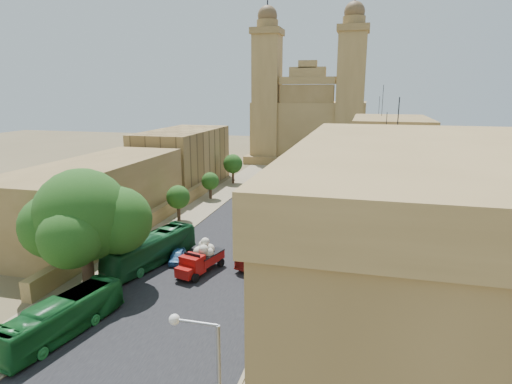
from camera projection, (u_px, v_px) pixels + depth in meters
The scene contains 33 objects.
ground at pixel (169, 324), 31.50m from camera, with size 260.00×260.00×0.00m, color brown.
road_surface at pixel (263, 213), 59.77m from camera, with size 14.00×140.00×0.01m, color black.
sidewalk_east at pixel (332, 218), 57.48m from camera, with size 5.00×140.00×0.01m, color #817254.
sidewalk_west at pixel (200, 209), 62.06m from camera, with size 5.00×140.00×0.01m, color #817254.
kerb_east at pixel (313, 217), 58.07m from camera, with size 0.25×140.00×0.12m, color #817254.
kerb_west at pixel (216, 210), 61.44m from camera, with size 0.25×140.00×0.12m, color #817254.
townhouse_a at pixel (407, 285), 23.34m from camera, with size 9.00×14.00×16.40m.
townhouse_b at pixel (392, 223), 36.71m from camera, with size 9.00×14.00×14.90m.
townhouse_c at pixel (387, 177), 49.61m from camera, with size 9.00×14.00×17.40m.
townhouse_d at pixel (382, 164), 62.98m from camera, with size 9.00×14.00×15.90m.
west_wall at pixel (147, 221), 53.15m from camera, with size 1.00×40.00×1.80m, color olive.
west_building_low at pixel (96, 197), 51.82m from camera, with size 10.00×28.00×8.40m, color brown.
west_building_mid at pixel (183, 158), 76.14m from camera, with size 10.00×22.00×10.00m, color olive.
church at pixel (310, 121), 103.38m from camera, with size 28.00×22.50×36.30m.
ficus_tree at pixel (84, 219), 36.10m from camera, with size 10.49×9.65×10.49m.
street_tree_a at pixel (130, 226), 44.52m from camera, with size 2.92×2.92×4.48m.
street_tree_b at pixel (178, 197), 55.79m from camera, with size 3.08×3.08×4.74m.
street_tree_c at pixel (210, 181), 67.17m from camera, with size 2.77×2.77×4.26m.
street_tree_d at pixel (233, 164), 78.30m from camera, with size 3.53×3.53×5.42m.
red_truck at pixel (200, 258), 40.12m from camera, with size 3.37×5.76×3.19m.
olive_pickup at pixel (283, 228), 50.60m from camera, with size 3.29×5.01×1.91m.
bus_green_south at pixel (62, 317), 29.75m from camera, with size 2.30×9.84×2.74m, color #186429.
bus_green_north at pixel (151, 249), 41.96m from camera, with size 2.60×11.10×3.09m, color #18562C.
bus_red_east at pixel (273, 246), 43.35m from camera, with size 2.37×10.11×2.82m, color #A61F18.
bus_cream_east at pixel (297, 221), 52.02m from camera, with size 2.20×9.42×2.62m, color beige.
car_blue_a at pixel (177, 256), 42.82m from camera, with size 1.41×3.51×1.20m, color teal.
car_white_a at pixel (262, 205), 61.96m from camera, with size 1.34×3.84×1.27m, color white.
car_cream at pixel (269, 211), 58.81m from camera, with size 2.10×4.56×1.27m, color #BEB99B.
car_dkblue at pixel (272, 188), 72.52m from camera, with size 1.64×4.03×1.17m, color navy.
car_white_b at pixel (303, 202), 63.27m from camera, with size 1.61×4.00×1.36m, color white.
car_blue_b at pixel (282, 169), 89.52m from camera, with size 1.31×3.75×1.24m, color teal.
pedestrian_a at pixel (306, 262), 40.57m from camera, with size 0.65×0.43×1.79m, color black.
pedestrian_c at pixel (298, 256), 42.28m from camera, with size 0.99×0.41×1.69m, color #2B2C34.
Camera 1 is at (13.27, -25.90, 16.77)m, focal length 30.00 mm.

